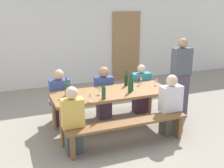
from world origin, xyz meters
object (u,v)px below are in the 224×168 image
(seated_guest_far_0, at_px, (60,99))
(standing_host, at_px, (180,79))
(wine_glass_1, at_px, (156,80))
(seated_guest_near_1, at_px, (170,106))
(tasting_table, at_px, (112,95))
(bench_near, at_px, (128,126))
(wine_bottle_0, at_px, (67,89))
(wine_glass_3, at_px, (99,88))
(seated_guest_far_2, at_px, (141,90))
(seated_guest_far_1, at_px, (104,94))
(wooden_door, at_px, (126,46))
(seated_guest_near_0, at_px, (73,122))
(wine_glass_2, at_px, (90,95))
(wine_glass_4, at_px, (141,78))
(bench_far, at_px, (99,99))
(wine_bottle_4, at_px, (130,86))
(wine_bottle_1, at_px, (104,92))
(wine_bottle_3, at_px, (132,84))
(wine_bottle_2, at_px, (126,80))

(seated_guest_far_0, height_order, standing_host, standing_host)
(wine_glass_1, bearing_deg, seated_guest_near_1, -96.73)
(tasting_table, height_order, bench_near, tasting_table)
(wine_bottle_0, xyz_separation_m, wine_glass_3, (0.57, -0.14, -0.01))
(wine_bottle_0, bearing_deg, seated_guest_far_2, 15.83)
(seated_guest_far_1, bearing_deg, wine_bottle_0, -60.72)
(wooden_door, distance_m, seated_guest_near_0, 4.70)
(wine_glass_2, height_order, wine_glass_4, wine_glass_2)
(wine_glass_3, xyz_separation_m, wine_glass_4, (1.03, 0.37, -0.01))
(bench_far, height_order, seated_guest_near_0, seated_guest_near_0)
(wine_glass_1, relative_size, wine_glass_3, 0.97)
(wine_bottle_4, bearing_deg, wine_glass_4, 44.92)
(wine_bottle_0, distance_m, wine_glass_4, 1.62)
(wooden_door, height_order, wine_glass_4, wooden_door)
(wine_bottle_1, relative_size, wine_glass_3, 1.92)
(wooden_door, distance_m, wine_bottle_1, 4.13)
(tasting_table, height_order, wine_glass_2, wine_glass_2)
(bench_far, xyz_separation_m, seated_guest_near_1, (0.91, -1.31, 0.17))
(wine_bottle_3, relative_size, seated_guest_far_1, 0.31)
(wooden_door, relative_size, wine_glass_2, 12.66)
(tasting_table, height_order, standing_host, standing_host)
(standing_host, bearing_deg, wine_glass_3, 5.59)
(wine_bottle_1, distance_m, wine_bottle_3, 0.70)
(seated_guest_far_0, xyz_separation_m, standing_host, (2.48, -0.45, 0.27))
(wine_bottle_3, distance_m, seated_guest_near_0, 1.41)
(tasting_table, xyz_separation_m, seated_guest_near_1, (0.91, -0.58, -0.14))
(wine_bottle_3, bearing_deg, wine_glass_2, -162.80)
(wine_glass_3, distance_m, seated_guest_near_0, 0.89)
(wine_glass_3, relative_size, wine_glass_4, 1.06)
(wine_bottle_4, distance_m, seated_guest_near_1, 0.82)
(seated_guest_far_0, bearing_deg, wooden_door, 135.29)
(seated_guest_far_0, distance_m, standing_host, 2.53)
(wine_bottle_2, height_order, wine_glass_2, wine_bottle_2)
(seated_guest_near_1, xyz_separation_m, seated_guest_far_2, (-0.00, 1.16, -0.03))
(bench_far, xyz_separation_m, wine_bottle_2, (0.41, -0.46, 0.50))
(wine_bottle_2, height_order, seated_guest_near_1, seated_guest_near_1)
(seated_guest_near_1, distance_m, seated_guest_far_1, 1.45)
(wine_bottle_0, xyz_separation_m, wine_glass_4, (1.60, 0.23, -0.02))
(seated_guest_far_0, bearing_deg, seated_guest_far_1, 90.00)
(wine_glass_1, xyz_separation_m, wine_glass_2, (-1.53, -0.43, 0.01))
(wine_bottle_2, relative_size, wine_glass_4, 2.02)
(wine_bottle_2, bearing_deg, wine_glass_4, 7.87)
(tasting_table, bearing_deg, wine_glass_4, 22.33)
(tasting_table, height_order, wine_bottle_3, wine_bottle_3)
(seated_guest_near_0, relative_size, seated_guest_far_0, 0.99)
(tasting_table, bearing_deg, wine_bottle_2, 32.97)
(wooden_door, height_order, standing_host, wooden_door)
(tasting_table, xyz_separation_m, wine_glass_2, (-0.54, -0.35, 0.19))
(bench_far, relative_size, seated_guest_far_1, 1.94)
(wine_bottle_2, distance_m, seated_guest_near_0, 1.59)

